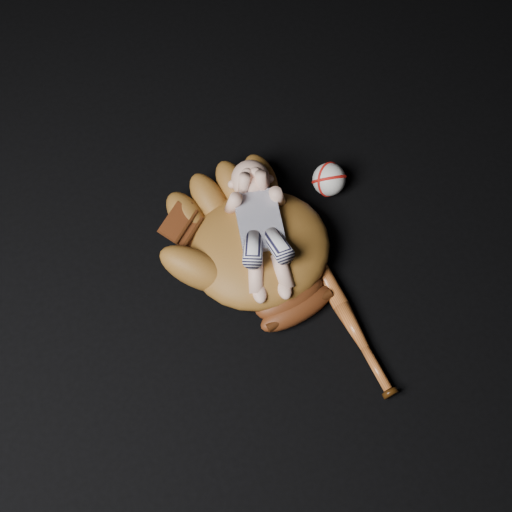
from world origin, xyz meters
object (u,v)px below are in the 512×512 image
Objects in this scene: baseball at (329,179)px; newborn_baby at (261,230)px; baseball_bat at (346,315)px; baseball_glove at (260,245)px.

newborn_baby is at bearing -150.43° from baseball.
baseball reaches higher than baseball_bat.
baseball is at bearing 74.09° from baseball_bat.
baseball_bat is at bearing -68.60° from baseball_glove.
baseball_glove is 0.25m from baseball_bat.
newborn_baby is at bearing 120.64° from baseball_bat.
baseball_glove is 0.05m from newborn_baby.
baseball is (0.10, 0.34, 0.02)m from baseball_bat.
baseball_bat is at bearing -49.83° from newborn_baby.
baseball_glove reaches higher than baseball_bat.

